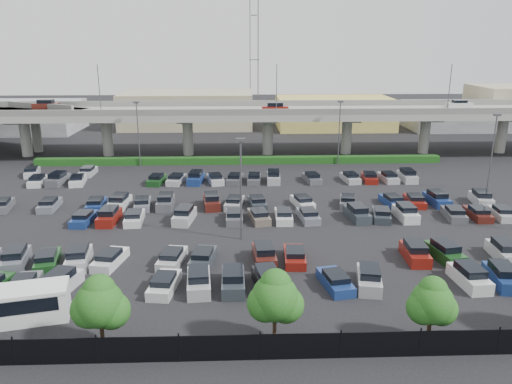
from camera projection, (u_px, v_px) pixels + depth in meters
ground at (241, 213)px, 57.87m from camera, size 280.00×280.00×0.00m
overpass at (238, 115)px, 86.51m from camera, size 150.00×13.00×15.80m
hedge at (240, 160)px, 81.65m from camera, size 66.00×1.60×1.10m
fence at (243, 347)px, 30.80m from camera, size 70.00×0.10×2.00m
tree_row at (255, 298)px, 31.49m from camera, size 65.07×3.66×5.94m
shuttle_bus at (11, 304)px, 35.02m from camera, size 8.10×4.31×2.48m
parked_cars at (236, 220)px, 53.69m from camera, size 63.11×41.70×1.67m
light_poles at (205, 157)px, 57.85m from camera, size 66.90×48.38×10.30m
distant_buildings at (292, 111)px, 116.42m from camera, size 138.00×24.00×9.00m
comm_tower at (254, 57)px, 124.40m from camera, size 2.40×2.40×30.00m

